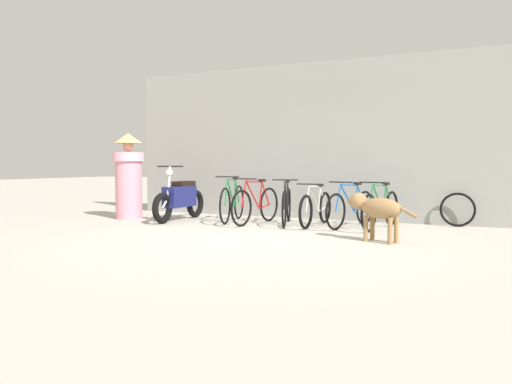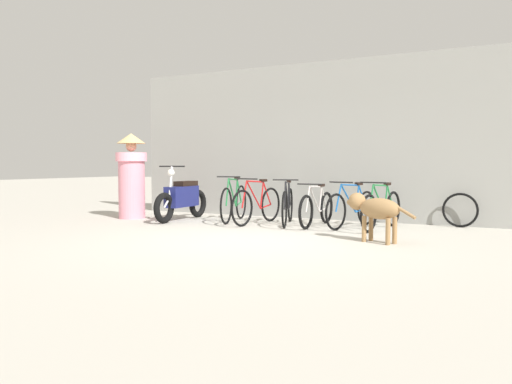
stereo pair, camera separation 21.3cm
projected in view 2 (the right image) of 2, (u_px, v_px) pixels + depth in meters
The scene contains 12 objects.
ground_plane at pixel (252, 240), 7.35m from camera, with size 60.00×60.00×0.00m, color #B7B2A5.
shop_wall_back at pixel (325, 141), 10.18m from camera, with size 8.79×0.20×3.20m.
bicycle_0 at pixel (234, 202), 9.80m from camera, with size 0.51×1.67×0.90m.
bicycle_1 at pixel (257, 205), 9.39m from camera, with size 0.46×1.65×0.87m.
bicycle_2 at pixel (288, 206), 9.25m from camera, with size 0.59×1.60×0.86m.
bicycle_3 at pixel (317, 208), 9.03m from camera, with size 0.46×1.61×0.79m.
bicycle_4 at pixel (352, 208), 8.83m from camera, with size 0.55×1.62×0.83m.
bicycle_5 at pixel (382, 209), 8.60m from camera, with size 0.46×1.71×0.83m.
motorcycle at pixel (182, 199), 10.01m from camera, with size 0.58×1.82×1.10m.
stray_dog at pixel (374, 209), 7.17m from camera, with size 1.10×0.57×0.70m.
person_in_robes at pixel (132, 175), 10.34m from camera, with size 0.71×0.71×1.76m.
spare_tire_left at pixel (460, 210), 8.87m from camera, with size 0.62×0.08×0.62m.
Camera 2 is at (3.34, -6.49, 1.12)m, focal length 35.00 mm.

